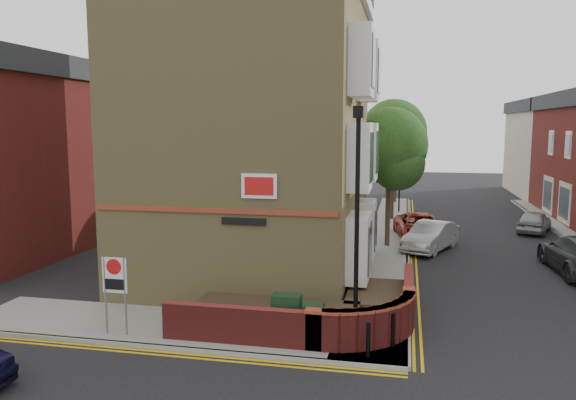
# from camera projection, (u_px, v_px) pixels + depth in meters

# --- Properties ---
(ground) EXTENTS (120.00, 120.00, 0.00)m
(ground) POSITION_uv_depth(u_px,v_px,m) (287.00, 361.00, 14.24)
(ground) COLOR black
(ground) RESTS_ON ground
(pavement_corner) EXTENTS (13.00, 3.00, 0.12)m
(pavement_corner) POSITION_uv_depth(u_px,v_px,m) (181.00, 328.00, 16.41)
(pavement_corner) COLOR gray
(pavement_corner) RESTS_ON ground
(pavement_main) EXTENTS (2.00, 32.00, 0.12)m
(pavement_main) POSITION_uv_depth(u_px,v_px,m) (388.00, 238.00, 29.34)
(pavement_main) COLOR gray
(pavement_main) RESTS_ON ground
(kerb_side) EXTENTS (13.00, 0.15, 0.12)m
(kerb_side) POSITION_uv_depth(u_px,v_px,m) (159.00, 347.00, 14.95)
(kerb_side) COLOR gray
(kerb_side) RESTS_ON ground
(kerb_main_near) EXTENTS (0.15, 32.00, 0.12)m
(kerb_main_near) POSITION_uv_depth(u_px,v_px,m) (408.00, 239.00, 29.13)
(kerb_main_near) COLOR gray
(kerb_main_near) RESTS_ON ground
(yellow_lines_side) EXTENTS (13.00, 0.28, 0.01)m
(yellow_lines_side) POSITION_uv_depth(u_px,v_px,m) (155.00, 353.00, 14.72)
(yellow_lines_side) COLOR gold
(yellow_lines_side) RESTS_ON ground
(yellow_lines_main) EXTENTS (0.28, 32.00, 0.01)m
(yellow_lines_main) POSITION_uv_depth(u_px,v_px,m) (413.00, 240.00, 29.09)
(yellow_lines_main) COLOR gold
(yellow_lines_main) RESTS_ON ground
(corner_building) EXTENTS (8.95, 10.40, 13.60)m
(corner_building) POSITION_uv_depth(u_px,v_px,m) (259.00, 118.00, 21.76)
(corner_building) COLOR #988751
(corner_building) RESTS_ON ground
(garden_wall) EXTENTS (6.80, 6.00, 1.20)m
(garden_wall) POSITION_uv_depth(u_px,v_px,m) (305.00, 326.00, 16.66)
(garden_wall) COLOR maroon
(garden_wall) RESTS_ON ground
(lamppost) EXTENTS (0.25, 0.50, 6.30)m
(lamppost) POSITION_uv_depth(u_px,v_px,m) (357.00, 225.00, 14.63)
(lamppost) COLOR black
(lamppost) RESTS_ON pavement_corner
(utility_cabinet_large) EXTENTS (0.80, 0.45, 1.20)m
(utility_cabinet_large) POSITION_uv_depth(u_px,v_px,m) (287.00, 316.00, 15.47)
(utility_cabinet_large) COLOR #163219
(utility_cabinet_large) RESTS_ON pavement_corner
(utility_cabinet_small) EXTENTS (0.55, 0.40, 1.10)m
(utility_cabinet_small) POSITION_uv_depth(u_px,v_px,m) (313.00, 323.00, 15.02)
(utility_cabinet_small) COLOR #163219
(utility_cabinet_small) RESTS_ON pavement_corner
(bollard_near) EXTENTS (0.11, 0.11, 0.90)m
(bollard_near) POSITION_uv_depth(u_px,v_px,m) (368.00, 340.00, 14.14)
(bollard_near) COLOR black
(bollard_near) RESTS_ON pavement_corner
(bollard_far) EXTENTS (0.11, 0.11, 0.90)m
(bollard_far) POSITION_uv_depth(u_px,v_px,m) (393.00, 330.00, 14.80)
(bollard_far) COLOR black
(bollard_far) RESTS_ON pavement_corner
(zone_sign) EXTENTS (0.72, 0.07, 2.20)m
(zone_sign) POSITION_uv_depth(u_px,v_px,m) (115.00, 281.00, 15.53)
(zone_sign) COLOR slate
(zone_sign) RESTS_ON pavement_corner
(far_terrace_cream) EXTENTS (5.40, 12.40, 8.00)m
(far_terrace_cream) POSITION_uv_depth(u_px,v_px,m) (547.00, 147.00, 47.58)
(far_terrace_cream) COLOR beige
(far_terrace_cream) RESTS_ON ground
(tree_near) EXTENTS (3.64, 3.65, 6.70)m
(tree_near) POSITION_uv_depth(u_px,v_px,m) (389.00, 151.00, 26.83)
(tree_near) COLOR #382B1E
(tree_near) RESTS_ON pavement_main
(tree_mid) EXTENTS (4.03, 4.03, 7.42)m
(tree_mid) POSITION_uv_depth(u_px,v_px,m) (394.00, 137.00, 34.52)
(tree_mid) COLOR #382B1E
(tree_mid) RESTS_ON pavement_main
(tree_far) EXTENTS (3.81, 3.81, 7.00)m
(tree_far) POSITION_uv_depth(u_px,v_px,m) (396.00, 139.00, 42.31)
(tree_far) COLOR #382B1E
(tree_far) RESTS_ON pavement_main
(traffic_light_assembly) EXTENTS (0.20, 0.16, 4.20)m
(traffic_light_assembly) POSITION_uv_depth(u_px,v_px,m) (400.00, 172.00, 37.62)
(traffic_light_assembly) COLOR black
(traffic_light_assembly) RESTS_ON pavement_main
(silver_car_near) EXTENTS (2.96, 4.38, 1.37)m
(silver_car_near) POSITION_uv_depth(u_px,v_px,m) (431.00, 236.00, 26.66)
(silver_car_near) COLOR #ABB0B3
(silver_car_near) RESTS_ON ground
(red_car_main) EXTENTS (2.95, 5.16, 1.36)m
(red_car_main) POSITION_uv_depth(u_px,v_px,m) (420.00, 227.00, 29.10)
(red_car_main) COLOR maroon
(red_car_main) RESTS_ON ground
(silver_car_far) EXTENTS (2.62, 3.95, 1.25)m
(silver_car_far) POSITION_uv_depth(u_px,v_px,m) (534.00, 221.00, 31.20)
(silver_car_far) COLOR gray
(silver_car_far) RESTS_ON ground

